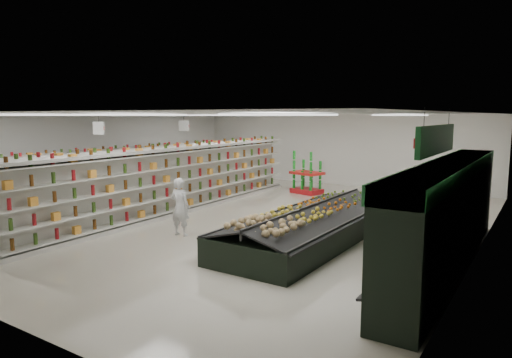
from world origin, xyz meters
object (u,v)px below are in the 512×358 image
Objects in this scene: gondola_left at (127,176)px; produce_island at (311,224)px; shopper_background at (187,170)px; soda_endcap at (307,175)px; gondola_center at (178,182)px; shopper_main at (180,207)px.

gondola_left reaches higher than produce_island.
produce_island is 8.45m from shopper_background.
gondola_left is 7.10× the size of soda_endcap.
shopper_background is at bearing 125.50° from gondola_center.
gondola_center reaches higher than shopper_main.
soda_endcap is (-3.29, 6.35, 0.34)m from produce_island.
gondola_center reaches higher than gondola_left.
gondola_left is at bearing 149.90° from shopper_background.
gondola_center reaches higher than produce_island.
soda_endcap is 0.85× the size of shopper_background.
gondola_left is at bearing -136.62° from soda_endcap.
gondola_center is 6.68× the size of shopper_background.
gondola_left is 0.90× the size of gondola_center.
shopper_background is at bearing -55.54° from shopper_main.
gondola_left is 3.23m from gondola_center.
gondola_center reaches higher than soda_endcap.
soda_endcap is 1.02× the size of shopper_main.
gondola_left reaches higher than shopper_background.
gondola_center is at bearing -109.74° from soda_endcap.
soda_endcap is 7.75m from shopper_main.
shopper_main is (-3.13, -1.40, 0.35)m from produce_island.
shopper_background is at bearing 152.80° from produce_island.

